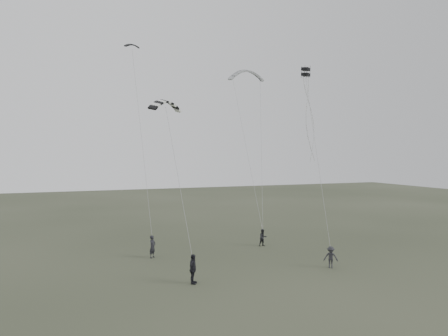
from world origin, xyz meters
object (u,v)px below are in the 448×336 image
object	(u,v)px
flyer_center	(193,269)
kite_box	(306,72)
kite_striped	(166,101)
flyer_right	(263,238)
flyer_left	(153,247)
kite_pale_large	(247,71)
kite_dark_small	(132,45)
flyer_far	(331,257)

from	to	relation	value
flyer_center	kite_box	world-z (taller)	kite_box
kite_striped	flyer_right	bearing A→B (deg)	-17.48
flyer_left	kite_box	xyz separation A→B (m)	(12.45, -1.86, 13.91)
flyer_left	kite_pale_large	bearing A→B (deg)	-7.96
kite_striped	kite_dark_small	bearing A→B (deg)	68.00
flyer_left	kite_striped	size ratio (longest dim) A/B	0.61
kite_striped	flyer_center	bearing A→B (deg)	-118.61
flyer_right	kite_pale_large	distance (m)	17.87
kite_dark_small	kite_pale_large	bearing A→B (deg)	-3.09
flyer_left	kite_striped	bearing A→B (deg)	-104.19
flyer_left	kite_dark_small	xyz separation A→B (m)	(-0.33, 6.57, 16.92)
flyer_right	kite_dark_small	world-z (taller)	kite_dark_small
flyer_right	flyer_far	xyz separation A→B (m)	(1.20, -8.21, 0.03)
flyer_center	kite_striped	world-z (taller)	kite_striped
flyer_right	kite_striped	size ratio (longest dim) A/B	0.52
flyer_left	flyer_center	distance (m)	7.60
flyer_left	kite_pale_large	world-z (taller)	kite_pale_large
flyer_center	kite_box	distance (m)	18.93
kite_pale_large	kite_dark_small	bearing A→B (deg)	-165.34
flyer_far	kite_box	size ratio (longest dim) A/B	2.21
kite_dark_small	kite_striped	xyz separation A→B (m)	(1.09, -7.90, -5.87)
kite_box	kite_dark_small	bearing A→B (deg)	111.61
flyer_center	kite_dark_small	world-z (taller)	kite_dark_small
kite_striped	kite_box	size ratio (longest dim) A/B	4.08
kite_pale_large	kite_striped	xyz separation A→B (m)	(-11.10, -9.91, -4.71)
flyer_right	kite_box	size ratio (longest dim) A/B	2.14
kite_dark_small	kite_box	distance (m)	15.61
flyer_far	kite_striped	distance (m)	16.39
flyer_right	flyer_far	distance (m)	8.30
kite_pale_large	flyer_right	bearing A→B (deg)	-99.05
flyer_center	flyer_far	bearing A→B (deg)	-56.82
flyer_left	kite_box	distance (m)	18.77
flyer_left	flyer_far	size ratio (longest dim) A/B	1.13
flyer_right	kite_striped	xyz separation A→B (m)	(-9.08, -1.99, 11.18)
flyer_left	kite_striped	xyz separation A→B (m)	(0.76, -1.33, 11.05)
kite_striped	flyer_left	bearing A→B (deg)	89.86
kite_pale_large	flyer_center	bearing A→B (deg)	-118.95
flyer_far	kite_pale_large	xyz separation A→B (m)	(0.82, 16.14, 15.86)
kite_pale_large	kite_box	world-z (taller)	kite_pale_large
flyer_far	kite_pale_large	distance (m)	22.64
flyer_center	kite_dark_small	distance (m)	22.03
flyer_far	kite_box	world-z (taller)	kite_box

